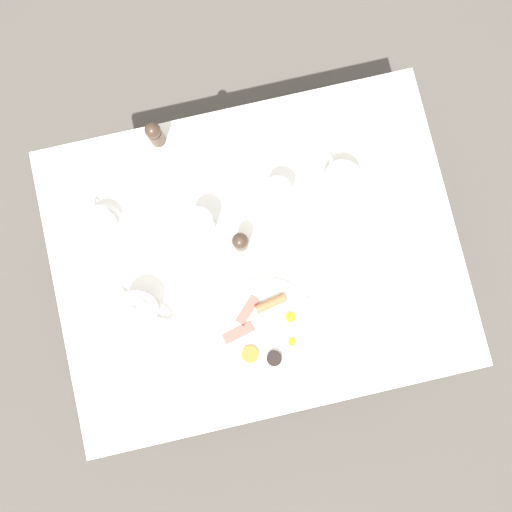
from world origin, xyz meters
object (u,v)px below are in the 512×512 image
Objects in this scene: salt_grinder at (240,242)px; fork_by_plate at (407,282)px; teapot_far at (138,310)px; water_glass_tall at (277,194)px; knife_by_plate at (138,400)px; spoon_for_tea at (295,243)px; teacup_with_saucer_left at (100,223)px; teapot_near at (341,183)px; pepper_grinder at (155,134)px; breakfast_plate at (267,330)px; napkin_folded at (379,125)px; water_glass_short at (200,224)px.

salt_grinder is 0.51m from fork_by_plate.
teapot_far reaches higher than water_glass_tall.
spoon_for_tea is at bearing 122.30° from knife_by_plate.
water_glass_tall is (0.04, 0.53, 0.02)m from teacup_with_saucer_left.
teapot_near reaches higher than pepper_grinder.
water_glass_tall is at bearing 162.94° from breakfast_plate.
water_glass_short is at bearing -72.55° from napkin_folded.
teapot_far is 0.30m from water_glass_short.
knife_by_plate is (0.75, -0.22, -0.06)m from pepper_grinder.
teapot_far is at bearing -97.01° from fork_by_plate.
teapot_far is 0.26m from knife_by_plate.
water_glass_tall is (-0.01, -0.19, 0.01)m from teapot_near.
fork_by_plate is 1.29× the size of spoon_for_tea.
water_glass_tall is 0.72m from knife_by_plate.
salt_grinder is (0.11, -0.33, 0.01)m from teapot_near.
water_glass_tall reaches higher than teacup_with_saucer_left.
teapot_near is 0.19m from water_glass_tall.
teapot_near is 1.43× the size of teacup_with_saucer_left.
teacup_with_saucer_left is 1.22× the size of salt_grinder.
pepper_grinder is (-0.26, -0.31, 0.00)m from water_glass_tall.
water_glass_tall is at bearing -136.29° from fork_by_plate.
fork_by_plate is at bearing 95.76° from breakfast_plate.
teapot_near is 0.72m from teacup_with_saucer_left.
teapot_far is 0.50m from spoon_for_tea.
teapot_far is 0.92× the size of fork_by_plate.
teapot_far reaches higher than teacup_with_saucer_left.
spoon_for_tea is (-0.19, -0.30, 0.00)m from fork_by_plate.
teapot_far is at bearing -79.09° from spoon_for_tea.
breakfast_plate is 0.71m from napkin_folded.
water_glass_tall reaches higher than knife_by_plate.
spoon_for_tea is (-0.23, 0.14, -0.01)m from breakfast_plate.
napkin_folded is at bearing 138.11° from breakfast_plate.
teacup_with_saucer_left is 0.65× the size of knife_by_plate.
teapot_far is 0.52m from pepper_grinder.
water_glass_tall is at bearing 50.58° from pepper_grinder.
teacup_with_saucer_left is at bearing -38.16° from teapot_far.
pepper_grinder reaches higher than breakfast_plate.
water_glass_tall is at bearing -170.84° from spoon_for_tea.
spoon_for_tea is (0.30, -0.34, -0.00)m from napkin_folded.
teacup_with_saucer_left is at bearing -179.96° from knife_by_plate.
water_glass_short is 0.30m from pepper_grinder.
breakfast_plate is 1.62× the size of teapot_near.
breakfast_plate is 1.97× the size of teapot_far.
napkin_folded is 1.09m from knife_by_plate.
teacup_with_saucer_left is at bearing -135.49° from breakfast_plate.
teapot_far is 0.76× the size of knife_by_plate.
spoon_for_tea is at bearing 79.20° from salt_grinder.
water_glass_short reaches higher than spoon_for_tea.
salt_grinder is 0.56m from napkin_folded.
knife_by_plate is at bearing -57.70° from spoon_for_tea.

